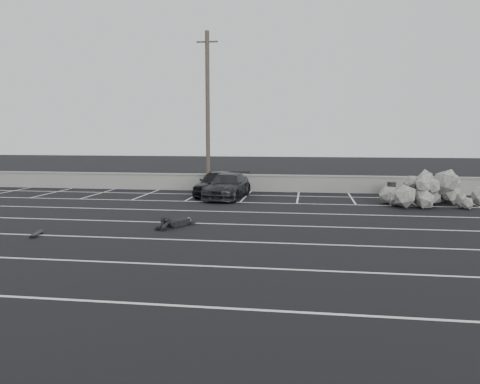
% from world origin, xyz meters
% --- Properties ---
extents(ground, '(120.00, 120.00, 0.00)m').
position_xyz_m(ground, '(0.00, 0.00, 0.00)').
color(ground, black).
rests_on(ground, ground).
extents(seawall, '(50.00, 0.45, 1.06)m').
position_xyz_m(seawall, '(0.00, 14.00, 0.55)').
color(seawall, gray).
rests_on(seawall, ground).
extents(stall_lines, '(36.00, 20.05, 0.01)m').
position_xyz_m(stall_lines, '(-0.08, 4.41, 0.00)').
color(stall_lines, silver).
rests_on(stall_lines, ground).
extents(car_left, '(2.30, 4.60, 1.51)m').
position_xyz_m(car_left, '(-0.69, 11.45, 0.75)').
color(car_left, black).
rests_on(car_left, ground).
extents(car_right, '(2.36, 4.92, 1.38)m').
position_xyz_m(car_right, '(0.07, 10.56, 0.69)').
color(car_right, black).
rests_on(car_right, ground).
extents(utility_pole, '(1.30, 0.26, 9.74)m').
position_xyz_m(utility_pole, '(-1.60, 13.20, 4.93)').
color(utility_pole, '#4C4238').
rests_on(utility_pole, ground).
extents(trash_bin, '(0.62, 0.62, 0.81)m').
position_xyz_m(trash_bin, '(9.38, 12.89, 0.41)').
color(trash_bin, '#27272A').
rests_on(trash_bin, ground).
extents(riprap_pile, '(5.49, 3.76, 1.16)m').
position_xyz_m(riprap_pile, '(10.55, 9.37, 0.46)').
color(riprap_pile, '#9E9A94').
rests_on(riprap_pile, ground).
extents(person, '(2.77, 3.15, 0.49)m').
position_xyz_m(person, '(-0.41, 2.46, 0.24)').
color(person, black).
rests_on(person, ground).
extents(skateboard, '(0.36, 0.83, 0.10)m').
position_xyz_m(skateboard, '(-4.94, -0.14, 0.08)').
color(skateboard, black).
rests_on(skateboard, ground).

